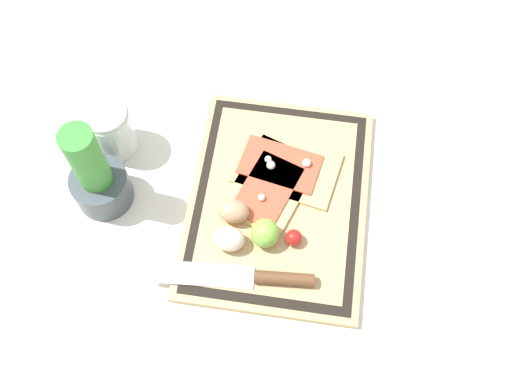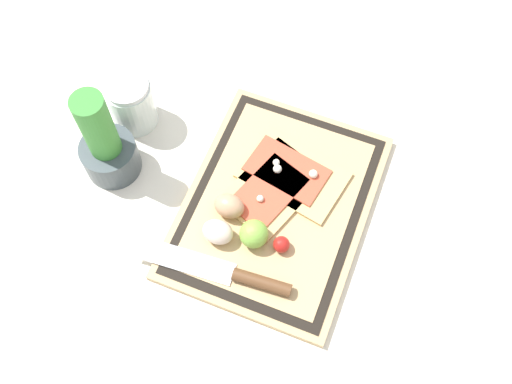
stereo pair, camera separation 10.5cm
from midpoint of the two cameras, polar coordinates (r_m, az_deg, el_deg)
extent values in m
plane|color=silver|center=(1.08, 4.73, -1.80)|extent=(6.00, 6.00, 0.00)
cube|color=tan|center=(1.07, 4.76, -1.63)|extent=(0.41, 0.32, 0.02)
cube|color=black|center=(1.06, 4.79, -1.44)|extent=(0.39, 0.29, 0.00)
cube|color=tan|center=(1.06, 4.80, -1.41)|extent=(0.36, 0.26, 0.00)
cube|color=tan|center=(1.09, 6.33, 1.34)|extent=(0.15, 0.20, 0.01)
cube|color=#D14C33|center=(1.08, 5.73, 1.81)|extent=(0.11, 0.16, 0.00)
sphere|color=silver|center=(1.08, 8.25, 1.42)|extent=(0.02, 0.02, 0.02)
sphere|color=silver|center=(1.08, 4.71, 2.54)|extent=(0.01, 0.01, 0.01)
cube|color=tan|center=(1.07, 4.40, 0.08)|extent=(0.20, 0.17, 0.01)
cube|color=#D14C33|center=(1.06, 3.98, -0.27)|extent=(0.15, 0.12, 0.00)
sphere|color=silver|center=(1.07, 4.84, 1.92)|extent=(0.02, 0.02, 0.02)
sphere|color=silver|center=(1.05, 3.25, -0.93)|extent=(0.01, 0.01, 0.01)
cube|color=silver|center=(1.02, -3.86, -6.87)|extent=(0.05, 0.17, 0.00)
cylinder|color=brown|center=(1.00, 3.59, -8.92)|extent=(0.03, 0.10, 0.02)
ellipsoid|color=tan|center=(1.03, 0.32, -1.65)|extent=(0.04, 0.05, 0.04)
ellipsoid|color=beige|center=(1.01, -0.73, -4.14)|extent=(0.04, 0.05, 0.04)
sphere|color=#7FB742|center=(1.01, 2.77, -4.33)|extent=(0.05, 0.05, 0.05)
sphere|color=red|center=(1.02, 5.39, -5.31)|extent=(0.03, 0.03, 0.03)
cylinder|color=#3D474C|center=(1.10, -11.06, 3.02)|extent=(0.10, 0.10, 0.07)
cylinder|color=#388433|center=(1.03, -11.92, 5.39)|extent=(0.06, 0.06, 0.18)
cylinder|color=silver|center=(1.14, -9.16, 8.02)|extent=(0.09, 0.09, 0.10)
cylinder|color=#B73323|center=(1.16, -8.94, 7.17)|extent=(0.08, 0.08, 0.04)
cylinder|color=silver|center=(1.09, -9.59, 9.63)|extent=(0.08, 0.08, 0.01)
camera|label=1|loc=(0.05, -87.12, 5.97)|focal=42.00mm
camera|label=2|loc=(0.05, 92.88, -5.97)|focal=42.00mm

